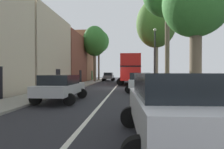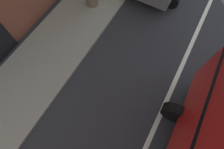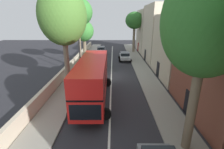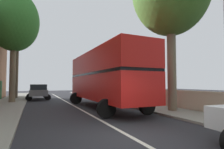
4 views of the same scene
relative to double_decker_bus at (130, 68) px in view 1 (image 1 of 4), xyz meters
name	(u,v)px [view 1 (image 1 of 4)]	position (x,y,z in m)	size (l,w,h in m)	color
ground_plane	(115,88)	(-1.70, -7.03, -2.35)	(84.00, 84.00, 0.00)	#28282D
road_centre_line	(115,88)	(-1.70, -7.03, -2.35)	(0.16, 54.00, 0.01)	silver
sidewalk_left	(72,87)	(-6.60, -7.03, -2.29)	(2.60, 60.00, 0.12)	gray
sidewalk_right	(160,88)	(3.20, -7.03, -2.29)	(2.60, 60.00, 0.12)	gray
terraced_houses_left	(40,46)	(-10.20, -7.33, 2.33)	(4.07, 47.62, 10.19)	beige
boundary_wall_right	(175,82)	(4.75, -7.03, -1.69)	(0.36, 54.00, 1.33)	beige
double_decker_bus	(130,68)	(0.00, 0.00, 0.00)	(3.64, 10.12, 4.06)	red
parked_car_white_right_0	(140,81)	(0.80, -10.59, -1.39)	(2.65, 4.58, 1.70)	silver
parked_car_grey_left_1	(109,76)	(-4.20, 9.52, -1.39)	(2.48, 4.54, 1.70)	slate
parked_car_white_right_2	(172,105)	(0.80, -22.36, -1.38)	(2.58, 4.21, 1.71)	silver
parked_car_silver_left_3	(61,86)	(-4.20, -16.42, -1.45)	(2.50, 4.27, 1.58)	#B7BABF
street_tree_right_1	(156,24)	(3.33, -3.30, 5.59)	(5.05, 5.05, 10.98)	#7A6B56
street_tree_left_2	(95,41)	(-6.49, 6.46, 5.19)	(4.44, 4.44, 10.32)	brown
street_tree_left_4	(99,42)	(-6.55, 11.49, 6.03)	(4.41, 4.41, 10.73)	brown
street_tree_right_5	(196,4)	(3.49, -16.40, 3.14)	(3.64, 3.64, 7.38)	brown
lamppost_right	(155,53)	(2.60, -7.31, 1.45)	(0.32, 0.32, 6.31)	black
litter_bin_right	(199,91)	(3.60, -16.60, -1.66)	(0.55, 0.55, 1.14)	black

